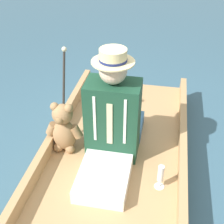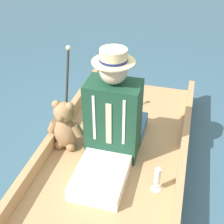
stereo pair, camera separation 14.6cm
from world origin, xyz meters
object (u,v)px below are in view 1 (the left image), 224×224
object	(u,v)px
teddy_bear	(64,129)
walking_cane	(64,88)
seated_person	(111,123)
wine_glass	(161,175)

from	to	relation	value
teddy_bear	walking_cane	world-z (taller)	walking_cane
teddy_bear	walking_cane	bearing A→B (deg)	-77.09
seated_person	wine_glass	world-z (taller)	seated_person
seated_person	walking_cane	bearing A→B (deg)	-25.89
wine_glass	walking_cane	bearing A→B (deg)	-30.77
teddy_bear	walking_cane	xyz separation A→B (m)	(0.05, -0.24, 0.25)
wine_glass	teddy_bear	bearing A→B (deg)	-19.12
teddy_bear	walking_cane	size ratio (longest dim) A/B	0.58
teddy_bear	seated_person	bearing A→B (deg)	176.46
walking_cane	seated_person	bearing A→B (deg)	150.37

